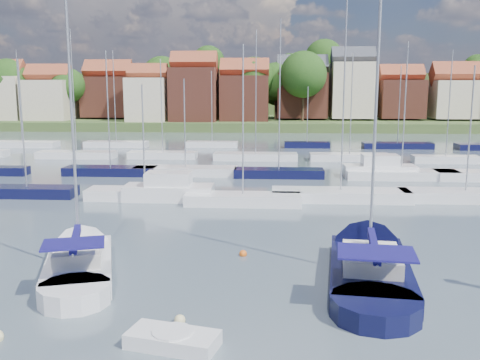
{
  "coord_description": "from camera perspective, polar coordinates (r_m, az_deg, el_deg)",
  "views": [
    {
      "loc": [
        2.81,
        -20.99,
        8.89
      ],
      "look_at": [
        0.69,
        14.0,
        2.73
      ],
      "focal_mm": 40.0,
      "sensor_mm": 36.0,
      "label": 1
    }
  ],
  "objects": [
    {
      "name": "ground",
      "position": [
        61.7,
        0.82,
        1.69
      ],
      "size": [
        260.0,
        260.0,
        0.0
      ],
      "primitive_type": "plane",
      "color": "#44535C",
      "rests_on": "ground"
    },
    {
      "name": "sailboat_centre",
      "position": [
        28.27,
        -16.62,
        -8.04
      ],
      "size": [
        6.19,
        11.71,
        15.41
      ],
      "rotation": [
        0.0,
        0.0,
        1.87
      ],
      "color": "silver",
      "rests_on": "ground"
    },
    {
      "name": "sailboat_navy",
      "position": [
        27.74,
        13.44,
        -8.25
      ],
      "size": [
        5.17,
        13.88,
        18.67
      ],
      "rotation": [
        0.0,
        0.0,
        1.45
      ],
      "color": "black",
      "rests_on": "ground"
    },
    {
      "name": "tender",
      "position": [
        19.39,
        -7.18,
        -16.54
      ],
      "size": [
        3.39,
        2.17,
        0.68
      ],
      "rotation": [
        0.0,
        0.0,
        -0.24
      ],
      "color": "silver",
      "rests_on": "ground"
    },
    {
      "name": "buoy_c",
      "position": [
        22.7,
        -18.11,
        -13.61
      ],
      "size": [
        0.47,
        0.47,
        0.47
      ],
      "primitive_type": "sphere",
      "color": "#D85914",
      "rests_on": "ground"
    },
    {
      "name": "buoy_d",
      "position": [
        21.2,
        -6.44,
        -14.89
      ],
      "size": [
        0.44,
        0.44,
        0.44
      ],
      "primitive_type": "sphere",
      "color": "beige",
      "rests_on": "ground"
    },
    {
      "name": "buoy_e",
      "position": [
        28.7,
        0.33,
        -8.07
      ],
      "size": [
        0.41,
        0.41,
        0.41
      ],
      "primitive_type": "sphere",
      "color": "#D85914",
      "rests_on": "ground"
    },
    {
      "name": "marina_field",
      "position": [
        56.78,
        2.52,
        1.4
      ],
      "size": [
        79.62,
        41.41,
        15.93
      ],
      "color": "silver",
      "rests_on": "ground"
    },
    {
      "name": "far_shore_town",
      "position": [
        153.72,
        3.29,
        8.36
      ],
      "size": [
        212.46,
        90.0,
        22.27
      ],
      "color": "#425028",
      "rests_on": "ground"
    }
  ]
}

